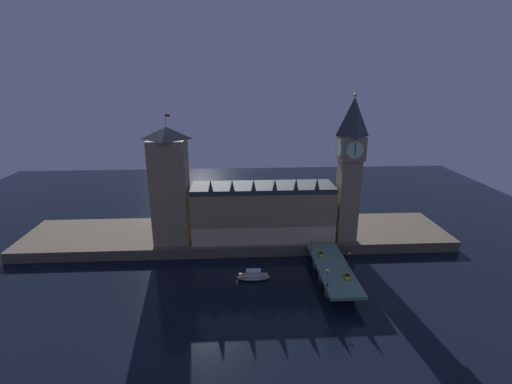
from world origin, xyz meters
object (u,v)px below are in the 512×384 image
Objects in this scene: victoria_tower at (170,185)px; pedestrian_mid_walk at (349,267)px; car_southbound_lead at (347,276)px; pedestrian_near_rail at (328,284)px; street_lamp_mid at (349,257)px; street_lamp_near at (327,275)px; boat_upstream at (253,276)px; car_northbound_lead at (321,254)px; clock_tower at (350,166)px; street_lamp_far at (312,243)px.

victoria_tower is 36.65× the size of pedestrian_mid_walk.
pedestrian_near_rail is (-9.11, -5.48, 0.10)m from car_southbound_lead.
car_southbound_lead is 2.46× the size of pedestrian_mid_walk.
pedestrian_mid_walk is 0.26× the size of street_lamp_mid.
victoria_tower is at bearing 154.40° from pedestrian_mid_walk.
pedestrian_mid_walk is 0.24× the size of street_lamp_near.
car_southbound_lead is 39.12m from boat_upstream.
clock_tower is at bearing 51.29° from car_northbound_lead.
street_lamp_far reaches higher than pedestrian_mid_walk.
clock_tower is 9.84× the size of street_lamp_near.
street_lamp_near reaches higher than car_northbound_lead.
clock_tower reaches higher than car_northbound_lead.
street_lamp_mid reaches higher than boat_upstream.
car_northbound_lead is 6.54m from street_lamp_far.
car_northbound_lead is at bearing 125.26° from pedestrian_mid_walk.
pedestrian_near_rail is 33.23m from boat_upstream.
car_northbound_lead is at bearing -52.18° from street_lamp_far.
clock_tower reaches higher than pedestrian_near_rail.
street_lamp_far is at bearing 90.77° from pedestrian_near_rail.
boat_upstream is at bearing 162.03° from car_southbound_lead.
boat_upstream is at bearing -155.94° from street_lamp_far.
pedestrian_near_rail is at bearing -130.13° from street_lamp_mid.
pedestrian_near_rail is (-3.04, -25.18, 0.10)m from car_northbound_lead.
car_southbound_lead is at bearing -17.97° from boat_upstream.
pedestrian_mid_walk is at bearing -25.60° from victoria_tower.
pedestrian_near_rail is at bearing -23.22° from street_lamp_near.
pedestrian_mid_walk is 17.82m from street_lamp_near.
pedestrian_near_rail is at bearing -113.27° from clock_tower.
street_lamp_mid reaches higher than car_southbound_lead.
pedestrian_mid_walk is at bearing 44.00° from street_lamp_near.
car_southbound_lead is (75.32, -44.35, -26.09)m from victoria_tower.
car_southbound_lead is 11.53m from street_lamp_near.
clock_tower is 59.47m from street_lamp_near.
victoria_tower is 13.34× the size of car_northbound_lead.
street_lamp_mid is 1.00× the size of street_lamp_far.
street_lamp_far is (-3.44, 4.43, 3.37)m from car_northbound_lead.
clock_tower is 44.92× the size of pedestrian_near_rail.
clock_tower is 5.00× the size of boat_upstream.
car_northbound_lead is 1.12× the size of car_southbound_lead.
car_southbound_lead is at bearing -72.86° from car_northbound_lead.
car_southbound_lead is at bearing -68.48° from street_lamp_far.
car_southbound_lead is at bearing -30.49° from victoria_tower.
street_lamp_near reaches higher than pedestrian_mid_walk.
car_southbound_lead is (6.08, -19.70, 0.00)m from car_northbound_lead.
street_lamp_far reaches higher than street_lamp_mid.
clock_tower reaches higher than pedestrian_mid_walk.
street_lamp_mid reaches higher than pedestrian_mid_walk.
victoria_tower is 14.89× the size of car_southbound_lead.
victoria_tower reaches higher than pedestrian_near_rail.
street_lamp_near reaches higher than car_southbound_lead.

